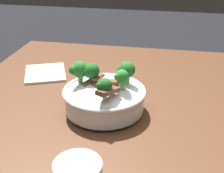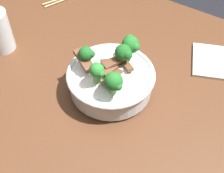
{
  "view_description": "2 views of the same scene",
  "coord_description": "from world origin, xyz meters",
  "views": [
    {
      "loc": [
        -0.67,
        -0.14,
        1.26
      ],
      "look_at": [
        0.05,
        -0.0,
        0.89
      ],
      "focal_mm": 50.0,
      "sensor_mm": 36.0,
      "label": 1
    },
    {
      "loc": [
        0.37,
        -0.43,
        1.45
      ],
      "look_at": [
        0.09,
        0.01,
        0.85
      ],
      "focal_mm": 49.77,
      "sensor_mm": 36.0,
      "label": 2
    }
  ],
  "objects": [
    {
      "name": "dining_table",
      "position": [
        0.0,
        0.0,
        0.72
      ],
      "size": [
        1.26,
        0.99,
        0.81
      ],
      "color": "#56331E",
      "rests_on": "ground"
    },
    {
      "name": "rice_bowl",
      "position": [
        0.07,
        0.02,
        0.86
      ],
      "size": [
        0.23,
        0.23,
        0.14
      ],
      "color": "silver",
      "rests_on": "dining_table"
    },
    {
      "name": "folded_napkin",
      "position": [
        0.28,
        0.28,
        0.81
      ],
      "size": [
        0.2,
        0.19,
        0.01
      ],
      "primitive_type": "cube",
      "rotation": [
        0.0,
        0.0,
        0.39
      ],
      "color": "silver",
      "rests_on": "dining_table"
    }
  ]
}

